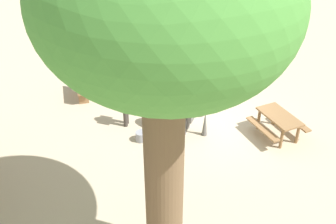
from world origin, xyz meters
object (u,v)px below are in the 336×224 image
(elephant, at_px, (179,108))
(shade_tree_main, at_px, (163,13))
(picnic_table_near, at_px, (279,120))
(wooden_bench, at_px, (80,86))
(person_handler, at_px, (125,101))
(feed_bucket, at_px, (141,136))

(elephant, distance_m, shade_tree_main, 6.95)
(shade_tree_main, xyz_separation_m, picnic_table_near, (2.58, -5.33, -5.10))
(elephant, height_order, picnic_table_near, elephant)
(picnic_table_near, bearing_deg, wooden_bench, 45.21)
(person_handler, bearing_deg, elephant, -1.41)
(shade_tree_main, bearing_deg, wooden_bench, -1.15)
(person_handler, xyz_separation_m, shade_tree_main, (-5.33, 1.06, 4.73))
(wooden_bench, height_order, feed_bucket, wooden_bench)
(wooden_bench, xyz_separation_m, picnic_table_near, (-5.31, -5.17, 0.12))
(wooden_bench, height_order, picnic_table_near, wooden_bench)
(shade_tree_main, bearing_deg, elephant, -30.94)
(shade_tree_main, height_order, picnic_table_near, shade_tree_main)
(picnic_table_near, bearing_deg, elephant, 59.27)
(wooden_bench, bearing_deg, elephant, 44.32)
(picnic_table_near, bearing_deg, person_handler, 58.14)
(elephant, height_order, wooden_bench, elephant)
(picnic_table_near, distance_m, feed_bucket, 4.51)
(feed_bucket, bearing_deg, elephant, -89.22)
(person_handler, bearing_deg, picnic_table_near, 0.58)
(shade_tree_main, relative_size, picnic_table_near, 4.87)
(elephant, distance_m, picnic_table_near, 3.25)
(person_handler, distance_m, picnic_table_near, 5.09)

